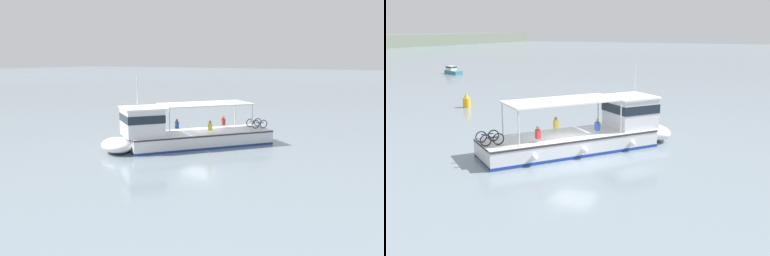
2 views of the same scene
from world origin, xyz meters
TOP-DOWN VIEW (x-y plane):
  - ground_plane at (0.00, 0.00)m, footprint 400.00×400.00m
  - ferry_main at (2.42, -0.23)m, footprint 11.86×10.35m
  - motorboat_horizon_west at (35.24, 37.53)m, footprint 2.50×3.83m
  - channel_buoy at (10.97, 15.99)m, footprint 0.70×0.70m

SIDE VIEW (x-z plane):
  - ground_plane at x=0.00m, z-range 0.00..0.00m
  - motorboat_horizon_west at x=35.24m, z-range -0.09..1.17m
  - channel_buoy at x=10.97m, z-range -0.13..1.27m
  - ferry_main at x=2.42m, z-range -1.64..3.68m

